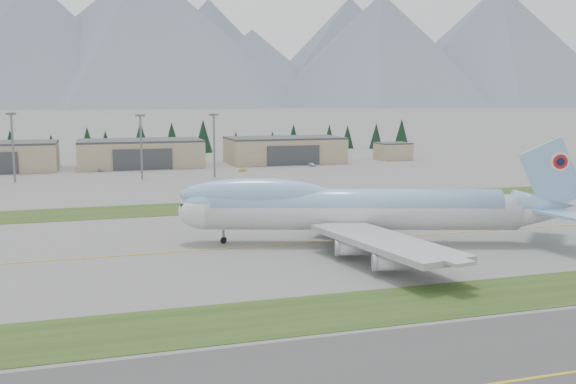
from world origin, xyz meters
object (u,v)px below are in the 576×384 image
object	(u,v)px
service_vehicle_c	(312,166)
service_vehicle_a	(100,172)
boeing_747_freighter	(357,209)
hangar_right	(284,150)
hangar_center	(140,153)
service_vehicle_b	(243,171)

from	to	relation	value
service_vehicle_c	service_vehicle_a	bearing A→B (deg)	168.43
boeing_747_freighter	hangar_right	xyz separation A→B (m)	(31.45, 152.74, -1.21)
hangar_center	boeing_747_freighter	bearing A→B (deg)	-79.41
service_vehicle_a	service_vehicle_c	bearing A→B (deg)	1.90
service_vehicle_c	hangar_center	bearing A→B (deg)	155.92
boeing_747_freighter	hangar_right	size ratio (longest dim) A/B	1.58
service_vehicle_b	service_vehicle_c	world-z (taller)	service_vehicle_c
service_vehicle_b	service_vehicle_c	xyz separation A→B (m)	(30.85, 10.05, 0.00)
boeing_747_freighter	service_vehicle_b	size ratio (longest dim) A/B	23.43
boeing_747_freighter	service_vehicle_c	world-z (taller)	boeing_747_freighter
hangar_center	service_vehicle_b	bearing A→B (deg)	-38.94
service_vehicle_b	hangar_right	bearing A→B (deg)	-49.34
hangar_right	service_vehicle_a	size ratio (longest dim) A/B	15.18
hangar_center	service_vehicle_a	bearing A→B (deg)	-138.27
hangar_center	service_vehicle_b	size ratio (longest dim) A/B	14.86
service_vehicle_c	boeing_747_freighter	bearing A→B (deg)	-114.11
hangar_right	service_vehicle_c	distance (m)	20.15
hangar_center	hangar_right	distance (m)	60.00
service_vehicle_a	hangar_right	bearing A→B (deg)	15.48
hangar_right	hangar_center	bearing A→B (deg)	180.00
service_vehicle_a	service_vehicle_c	xyz separation A→B (m)	(81.83, -4.40, 0.00)
boeing_747_freighter	service_vehicle_c	xyz separation A→B (m)	(37.55, 134.31, -6.60)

